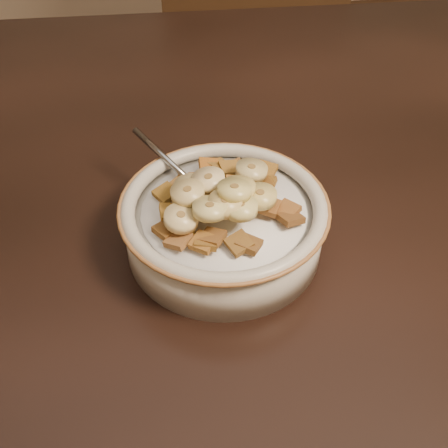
{
  "coord_description": "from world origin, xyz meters",
  "views": [
    {
      "loc": [
        -0.11,
        -0.52,
        1.15
      ],
      "look_at": [
        -0.05,
        -0.13,
        0.78
      ],
      "focal_mm": 45.0,
      "sensor_mm": 36.0,
      "label": 1
    }
  ],
  "objects": [
    {
      "name": "cereal_square_7",
      "position": [
        -0.09,
        -0.17,
        0.81
      ],
      "size": [
        0.03,
        0.03,
        0.01
      ],
      "primitive_type": "cube",
      "rotation": [
        -0.24,
        -0.0,
        0.86
      ],
      "color": "brown",
      "rests_on": "milk"
    },
    {
      "name": "cereal_square_13",
      "position": [
        -0.1,
        -0.15,
        0.8
      ],
      "size": [
        0.03,
        0.03,
        0.01
      ],
      "primitive_type": "cube",
      "rotation": [
        0.08,
        0.02,
        2.18
      ],
      "color": "brown",
      "rests_on": "milk"
    },
    {
      "name": "cereal_square_0",
      "position": [
        -0.03,
        -0.11,
        0.82
      ],
      "size": [
        0.02,
        0.02,
        0.01
      ],
      "primitive_type": "cube",
      "rotation": [
        0.09,
        0.0,
        1.41
      ],
      "color": "brown",
      "rests_on": "milk"
    },
    {
      "name": "cereal_square_18",
      "position": [
        -0.09,
        -0.15,
        0.8
      ],
      "size": [
        0.02,
        0.02,
        0.01
      ],
      "primitive_type": "cube",
      "rotation": [
        -0.05,
        -0.02,
        0.03
      ],
      "color": "brown",
      "rests_on": "milk"
    },
    {
      "name": "cereal_square_21",
      "position": [
        -0.08,
        -0.11,
        0.81
      ],
      "size": [
        0.03,
        0.03,
        0.01
      ],
      "primitive_type": "cube",
      "rotation": [
        0.09,
        0.03,
        0.88
      ],
      "color": "#955D19",
      "rests_on": "milk"
    },
    {
      "name": "table",
      "position": [
        0.0,
        0.0,
        0.73
      ],
      "size": [
        1.44,
        0.97,
        0.04
      ],
      "primitive_type": "cube",
      "rotation": [
        0.0,
        0.0,
        -0.05
      ],
      "color": "black",
      "rests_on": "floor"
    },
    {
      "name": "cereal_square_5",
      "position": [
        -0.08,
        -0.09,
        0.8
      ],
      "size": [
        0.03,
        0.03,
        0.01
      ],
      "primitive_type": "cube",
      "rotation": [
        -0.07,
        0.15,
        2.29
      ],
      "color": "brown",
      "rests_on": "milk"
    },
    {
      "name": "cereal_square_15",
      "position": [
        -0.01,
        -0.11,
        0.81
      ],
      "size": [
        0.02,
        0.02,
        0.01
      ],
      "primitive_type": "cube",
      "rotation": [
        -0.12,
        -0.11,
        0.15
      ],
      "color": "brown",
      "rests_on": "milk"
    },
    {
      "name": "cereal_square_23",
      "position": [
        0.0,
        -0.08,
        0.8
      ],
      "size": [
        0.03,
        0.03,
        0.01
      ],
      "primitive_type": "cube",
      "rotation": [
        -0.14,
        -0.02,
        2.57
      ],
      "color": "#9B611B",
      "rests_on": "milk"
    },
    {
      "name": "cereal_square_27",
      "position": [
        -0.07,
        -0.09,
        0.81
      ],
      "size": [
        0.02,
        0.02,
        0.01
      ],
      "primitive_type": "cube",
      "rotation": [
        -0.13,
        0.11,
        0.01
      ],
      "color": "brown",
      "rests_on": "milk"
    },
    {
      "name": "cereal_square_20",
      "position": [
        -0.05,
        -0.07,
        0.81
      ],
      "size": [
        0.02,
        0.02,
        0.01
      ],
      "primitive_type": "cube",
      "rotation": [
        0.17,
        -0.05,
        1.53
      ],
      "color": "#9A591C",
      "rests_on": "milk"
    },
    {
      "name": "banana_slice_5",
      "position": [
        -0.08,
        -0.13,
        0.83
      ],
      "size": [
        0.04,
        0.04,
        0.01
      ],
      "primitive_type": "cylinder",
      "rotation": [
        -0.07,
        -0.04,
        1.06
      ],
      "color": "#E5C788",
      "rests_on": "milk"
    },
    {
      "name": "cereal_square_26",
      "position": [
        -0.06,
        -0.17,
        0.81
      ],
      "size": [
        0.03,
        0.03,
        0.01
      ],
      "primitive_type": "cube",
      "rotation": [
        0.07,
        0.17,
        2.54
      ],
      "color": "brown",
      "rests_on": "milk"
    },
    {
      "name": "banana_slice_3",
      "position": [
        -0.06,
        -0.12,
        0.83
      ],
      "size": [
        0.04,
        0.03,
        0.01
      ],
      "primitive_type": "cylinder",
      "rotation": [
        -0.11,
        0.01,
        1.7
      ],
      "color": "beige",
      "rests_on": "milk"
    },
    {
      "name": "banana_slice_7",
      "position": [
        -0.04,
        -0.16,
        0.82
      ],
      "size": [
        0.04,
        0.04,
        0.01
      ],
      "primitive_type": "cylinder",
      "rotation": [
        0.04,
        0.02,
        2.71
      ],
      "color": "tan",
      "rests_on": "milk"
    },
    {
      "name": "banana_slice_10",
      "position": [
        -0.05,
        -0.15,
        0.83
      ],
      "size": [
        0.04,
        0.04,
        0.02
      ],
      "primitive_type": "cylinder",
      "rotation": [
        0.11,
        -0.12,
        0.27
      ],
      "color": "#F0CD82",
      "rests_on": "milk"
    },
    {
      "name": "banana_slice_8",
      "position": [
        -0.06,
        -0.16,
        0.83
      ],
      "size": [
        0.04,
        0.04,
        0.01
      ],
      "primitive_type": "cylinder",
      "rotation": [
        0.09,
        0.1,
        2.06
      ],
      "color": "#CCC27E",
      "rests_on": "milk"
    },
    {
      "name": "cereal_square_11",
      "position": [
        -0.03,
        -0.18,
        0.8
      ],
      "size": [
        0.03,
        0.03,
        0.01
      ],
      "primitive_type": "cube",
      "rotation": [
        0.17,
        -0.09,
        2.53
      ],
      "color": "brown",
      "rests_on": "milk"
    },
    {
      "name": "banana_slice_9",
      "position": [
        -0.02,
        -0.14,
        0.82
      ],
      "size": [
        0.04,
        0.04,
        0.01
      ],
      "primitive_type": "cylinder",
      "rotation": [
        0.0,
        0.01,
        1.83
      ],
      "color": "tan",
      "rests_on": "milk"
    },
    {
      "name": "spoon",
      "position": [
        -0.06,
        -0.1,
        0.8
      ],
      "size": [
        0.05,
        0.06,
        0.01
      ],
      "primitive_type": "ellipsoid",
      "rotation": [
        0.0,
        0.0,
        3.73
      ],
      "color": "gray",
      "rests_on": "cereal_bowl"
    },
    {
      "name": "banana_slice_0",
      "position": [
        -0.08,
        -0.12,
        0.82
      ],
      "size": [
        0.04,
        0.04,
        0.01
      ],
      "primitive_type": "cylinder",
      "rotation": [
        0.02,
        -0.11,
        0.64
      ],
      "color": "#CAB987",
      "rests_on": "milk"
    },
    {
      "name": "cereal_square_3",
      "position": [
        0.01,
        -0.16,
        0.8
      ],
      "size": [
        0.03,
        0.03,
        0.01
      ],
      "primitive_type": "cube",
      "rotation": [
        -0.24,
        0.15,
        0.31
      ],
      "color": "brown",
      "rests_on": "milk"
    },
    {
      "name": "cereal_square_9",
      "position": [
        -0.0,
        -0.11,
        0.81
      ],
      "size": [
        0.03,
        0.03,
        0.01
      ],
      "primitive_type": "cube",
      "rotation": [
        -0.23,
        0.01,
        1.09
      ],
      "color": "olive",
      "rests_on": "milk"
    },
    {
      "name": "cereal_square_17",
      "position": [
        -0.03,
        -0.12,
        0.81
      ],
      "size": [
        0.03,
        0.03,
        0.01
      ],
      "primitive_type": "cube",
      "rotation": [
        0.04,
        0.05,
        0.55
      ],
      "color": "brown",
      "rests_on": "milk"
    },
    {
      "name": "cereal_square_1",
      "position": [
        -0.01,
        -0.14,
        0.81
      ],
      "size": [
        0.03,
        0.03,
        0.01
      ],
      "primitive_type": "cube",
      "rotation": [
        0.13,
        -0.05,
        1.08
      ],
      "color": "brown",
      "rests_on": "milk"
    },
    {
      "name": "cereal_square_2",
      "position": [
        -0.04,
        -0.18,
        0.81
      ],
      "size": [
        0.03,
        0.03,
        0.01
      ],
      "primitive_type": "cube",
      "rotation": [
        0.12,
        -0.17,
        0.41
      ],
      "color": "brown",
      "rests_on": "milk"
    },
    {
      "name": "cereal_bowl",
      "position": [
        -0.05,
        -0.13,
        0.77
      ],
      "size": [
        0.19,
        0.19,
        0.05
      ],
      "primitive_type": "cylinder",
      "color": "beige",
      "rests_on": "table"
    },
    {
      "name": "cereal_square_28",
      "position": [
        -0.03,
        -0.08,
        0.81
      ],
      "size": [
        0.02,
        0.02,
        0.01
      ],
      "primitive_type": "cube",
      "rotation": [
        0.06,
        0.14,
        0.13
      ],
      "color": "brown",
      "rests_on": "milk"
    },
    {
      "name": "cereal_square_25",
      "position": [
        0.01,
        -0.14,
        0.8
      ],
      "size": [
        0.03,
        0.03,
        0.01
      ],
      "primitive_type": "cube",
      "rotation": [
        -0.13,
        0.06,
        2.27
      ],
      "color": "brown",
      "rests_on": "milk"
    },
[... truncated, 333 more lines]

